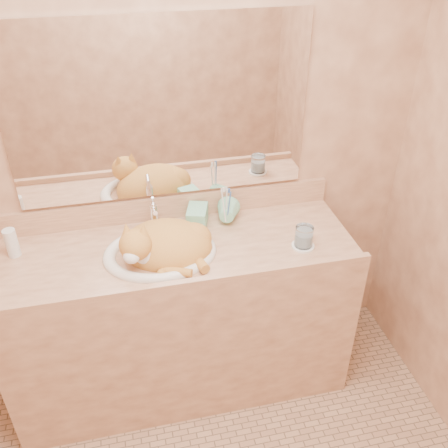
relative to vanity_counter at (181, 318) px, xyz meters
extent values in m
cube|color=#966144|center=(0.00, 0.28, 0.82)|extent=(2.40, 0.02, 2.50)
cube|color=white|center=(0.00, 0.26, 0.97)|extent=(1.30, 0.02, 0.80)
imported|color=#7FCCA3|center=(0.11, 0.11, 0.53)|extent=(0.11, 0.12, 0.20)
imported|color=#7FCCA3|center=(0.26, 0.12, 0.48)|extent=(0.14, 0.14, 0.10)
cylinder|color=white|center=(0.55, -0.11, 0.43)|extent=(0.10, 0.10, 0.01)
cylinder|color=white|center=(0.55, -0.11, 0.48)|extent=(0.08, 0.08, 0.09)
cylinder|color=white|center=(-0.69, 0.11, 0.49)|extent=(0.05, 0.05, 0.13)
camera|label=1|loc=(-0.19, -1.78, 1.75)|focal=40.00mm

